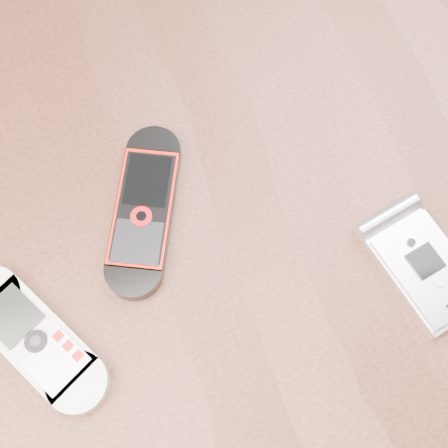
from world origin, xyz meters
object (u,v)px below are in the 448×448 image
(nokia_white, at_px, (34,339))
(motorola_razr, at_px, (425,267))
(table, at_px, (219,270))
(nokia_black_red, at_px, (144,209))

(nokia_white, relative_size, motorola_razr, 1.30)
(table, relative_size, nokia_black_red, 8.29)
(table, height_order, motorola_razr, motorola_razr)
(table, relative_size, motorola_razr, 11.43)
(nokia_white, bearing_deg, motorola_razr, -36.87)
(nokia_black_red, xyz_separation_m, motorola_razr, (0.19, -0.12, 0.00))
(table, bearing_deg, nokia_white, -166.68)
(table, distance_m, motorola_razr, 0.20)
(nokia_white, xyz_separation_m, motorola_razr, (0.29, -0.05, 0.00))
(table, distance_m, nokia_black_red, 0.13)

